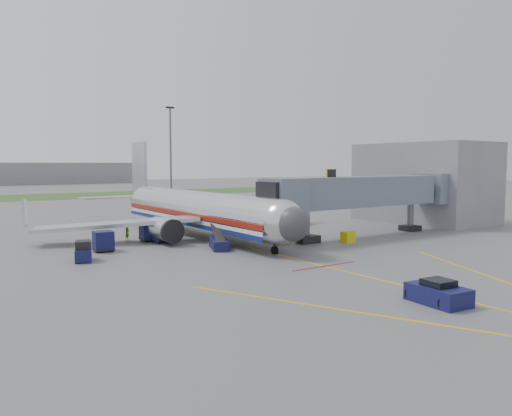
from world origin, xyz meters
TOP-DOWN VIEW (x-y plane):
  - ground at (0.00, 0.00)m, footprint 400.00×400.00m
  - grass_strip at (0.00, 90.00)m, footprint 300.00×25.00m
  - apron_markings at (0.00, -7.40)m, footprint 21.52×50.00m
  - airliner at (0.00, 15.25)m, footprint 32.10×35.67m
  - jet_bridge at (12.86, 5.00)m, footprint 25.30×4.00m
  - terminal at (30.00, 10.00)m, footprint 10.00×16.00m
  - light_mast_right at (25.00, 75.00)m, footprint 2.00×0.44m
  - pushback_tug at (-1.67, -14.60)m, footprint 2.20×3.28m
  - baggage_tug at (-13.75, 7.89)m, footprint 1.78×2.48m
  - baggage_cart_a at (-5.13, 12.85)m, footprint 1.49×1.49m
  - baggage_cart_b at (-5.57, 14.50)m, footprint 1.91×1.91m
  - baggage_cart_c at (-11.16, 11.20)m, footprint 1.75×1.75m
  - belt_loader at (-2.48, 6.79)m, footprint 2.57×4.20m
  - ground_power_cart at (9.39, 3.00)m, footprint 1.36×0.97m
  - ramp_worker at (-7.33, 15.93)m, footprint 0.68×0.64m

SIDE VIEW (x-z plane):
  - ground at x=0.00m, z-range 0.00..0.00m
  - apron_markings at x=0.00m, z-range 0.00..0.01m
  - grass_strip at x=0.00m, z-range 0.00..0.01m
  - belt_loader at x=-2.48m, z-range -0.50..1.49m
  - ground_power_cart at x=9.39m, z-range -0.01..1.02m
  - pushback_tug at x=-1.67m, z-range -0.11..1.19m
  - baggage_tug at x=-13.75m, z-range -0.09..1.48m
  - baggage_cart_a at x=-5.13m, z-range 0.01..1.53m
  - ramp_worker at x=-7.33m, z-range 0.00..1.56m
  - baggage_cart_c at x=-11.16m, z-range 0.02..1.74m
  - baggage_cart_b at x=-5.57m, z-range 0.02..1.94m
  - airliner at x=0.00m, z-range -2.48..7.77m
  - jet_bridge at x=12.86m, z-range 1.02..7.92m
  - terminal at x=30.00m, z-range 0.00..10.00m
  - light_mast_right at x=25.00m, z-range 0.58..20.98m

